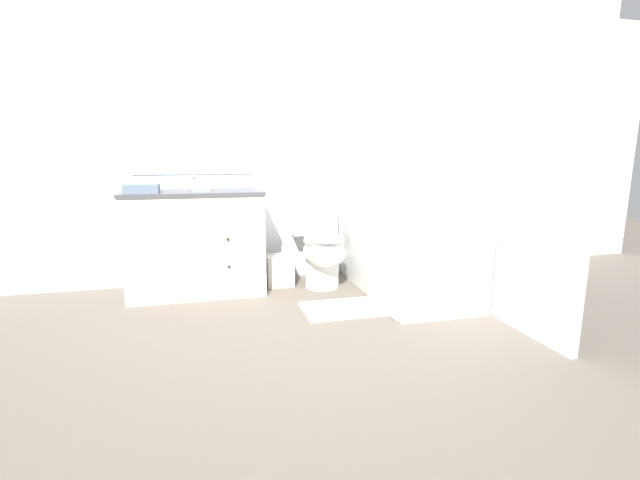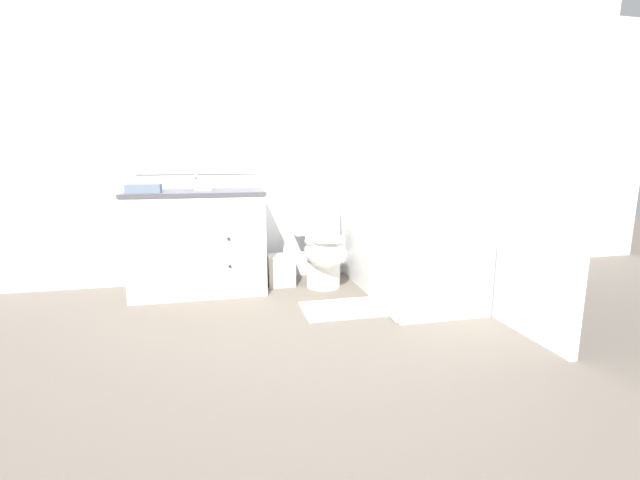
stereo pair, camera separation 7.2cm
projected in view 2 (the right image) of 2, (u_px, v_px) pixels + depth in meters
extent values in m
plane|color=#6B6056|center=(322.00, 346.00, 2.52)|extent=(14.00, 14.00, 0.00)
cube|color=silver|center=(281.00, 140.00, 3.79)|extent=(8.00, 0.05, 2.50)
cube|color=#B2BCC6|center=(194.00, 118.00, 3.57)|extent=(1.00, 0.01, 0.93)
cube|color=silver|center=(461.00, 137.00, 3.31)|extent=(0.05, 2.55, 2.50)
cube|color=silver|center=(199.00, 243.00, 3.51)|extent=(1.05, 0.55, 0.80)
cube|color=#4C4C51|center=(196.00, 192.00, 3.43)|extent=(1.07, 0.57, 0.03)
cylinder|color=white|center=(196.00, 197.00, 3.43)|extent=(0.30, 0.30, 0.10)
sphere|color=#382D23|center=(229.00, 239.00, 3.27)|extent=(0.02, 0.02, 0.02)
sphere|color=#382D23|center=(230.00, 266.00, 3.31)|extent=(0.02, 0.02, 0.02)
cylinder|color=silver|center=(197.00, 186.00, 3.60)|extent=(0.04, 0.04, 0.04)
cylinder|color=silver|center=(196.00, 179.00, 3.55)|extent=(0.02, 0.11, 0.09)
cylinder|color=silver|center=(190.00, 186.00, 3.59)|extent=(0.03, 0.03, 0.04)
cylinder|color=silver|center=(204.00, 186.00, 3.62)|extent=(0.03, 0.03, 0.04)
cylinder|color=white|center=(323.00, 274.00, 3.67)|extent=(0.29, 0.29, 0.23)
ellipsoid|color=white|center=(325.00, 252.00, 3.57)|extent=(0.34, 0.51, 0.26)
torus|color=white|center=(325.00, 241.00, 3.56)|extent=(0.34, 0.34, 0.04)
cube|color=white|center=(316.00, 216.00, 3.86)|extent=(0.40, 0.18, 0.33)
ellipsoid|color=white|center=(325.00, 238.00, 3.55)|extent=(0.32, 0.49, 0.02)
cube|color=white|center=(406.00, 259.00, 3.51)|extent=(0.67, 1.36, 0.56)
cube|color=#A8ADAE|center=(408.00, 226.00, 3.46)|extent=(0.55, 1.24, 0.01)
cube|color=white|center=(385.00, 179.00, 2.95)|extent=(0.01, 0.56, 1.89)
cube|color=#B7B2A8|center=(281.00, 270.00, 3.71)|extent=(0.23, 0.19, 0.27)
cube|color=silver|center=(203.00, 185.00, 3.46)|extent=(0.14, 0.15, 0.08)
ellipsoid|color=white|center=(203.00, 178.00, 3.45)|extent=(0.06, 0.04, 0.03)
cube|color=slate|center=(144.00, 188.00, 3.22)|extent=(0.25, 0.15, 0.06)
cube|color=beige|center=(413.00, 226.00, 3.08)|extent=(0.34, 0.23, 0.10)
cube|color=silver|center=(343.00, 309.00, 3.12)|extent=(0.60, 0.40, 0.02)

